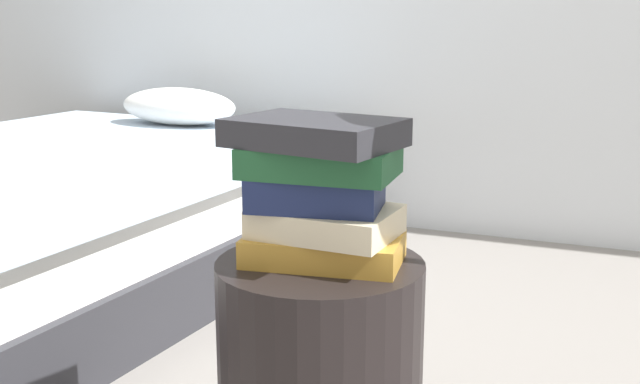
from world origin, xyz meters
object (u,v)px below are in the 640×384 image
Objects in this scene: book_navy at (317,191)px; book_ochre at (324,249)px; book_forest at (320,161)px; side_table at (320,378)px; book_charcoal at (314,133)px; book_cream at (326,222)px; bed at (47,216)px.

book_ochre is at bearing -5.52° from book_navy.
book_forest is (0.01, -0.01, 0.06)m from book_navy.
book_charcoal is (-0.01, -0.01, 0.49)m from side_table.
book_ochre is 1.13× the size of book_cream.
book_forest is 0.93× the size of book_charcoal.
book_cream is 0.06m from book_navy.
side_table is at bearing 94.23° from book_forest.
book_forest is at bearing -25.91° from bed.
book_forest is (-0.01, -0.01, 0.17)m from book_ochre.
book_navy is at bearing 90.25° from book_charcoal.
book_charcoal is at bearing -109.65° from book_navy.
book_forest is at bearing -81.59° from side_table.
side_table is at bearing -146.66° from book_ochre.
book_navy is at bearing 139.88° from book_forest.
side_table is 0.37m from book_navy.
book_ochre is (1.38, -0.80, 0.27)m from bed.
bed is at bearing 152.69° from book_cream.
book_navy is (-0.01, 0.00, 0.37)m from side_table.
side_table is 0.43m from book_forest.
book_charcoal is at bearing -137.98° from book_cream.
book_forest reaches higher than side_table.
book_charcoal reaches higher than book_forest.
side_table is (1.38, -0.81, 0.00)m from bed.
book_forest is (1.38, -0.81, 0.44)m from bed.
side_table is at bearing -25.87° from bed.
side_table is at bearing -39.53° from book_navy.
book_cream is 0.93× the size of book_forest.
book_cream is at bearing 7.76° from book_navy.
book_cream reaches higher than book_ochre.
book_cream is (0.00, 0.00, 0.05)m from book_ochre.
book_ochre is 0.98× the size of book_charcoal.
book_forest is (0.00, -0.00, 0.43)m from side_table.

